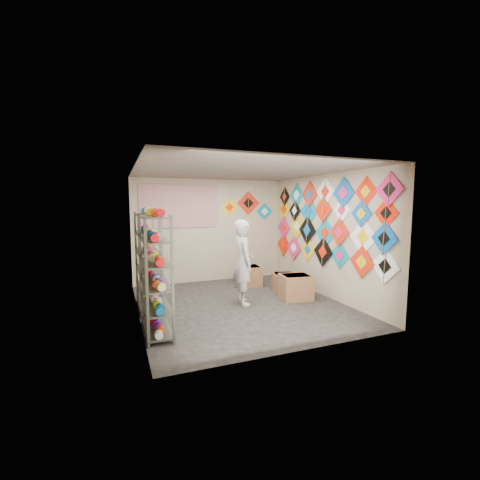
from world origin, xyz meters
name	(u,v)px	position (x,y,z in m)	size (l,w,h in m)	color
ground	(241,304)	(0.00, 0.00, 0.00)	(4.50, 4.50, 0.00)	black
room_walls	(241,225)	(0.00, 0.00, 1.64)	(4.50, 4.50, 4.50)	#B8A88D
shelf_rack_front	(155,274)	(-1.78, -0.85, 0.95)	(0.40, 1.10, 1.90)	#4C5147
shelf_rack_back	(148,261)	(-1.78, 0.45, 0.95)	(0.40, 1.10, 1.90)	#4C5147
string_spools	(151,262)	(-1.78, -0.20, 1.05)	(0.12, 2.36, 0.12)	#FF3473
kite_wall_display	(322,224)	(1.98, 0.05, 1.62)	(0.06, 4.27, 2.06)	white
back_wall_kites	(248,206)	(1.08, 2.24, 1.99)	(1.55, 0.02, 0.81)	yellow
poster	(179,206)	(-0.80, 2.23, 2.00)	(2.00, 0.01, 1.10)	#8351B0
shopkeeper	(243,262)	(0.07, 0.05, 0.87)	(0.48, 0.68, 1.74)	beige
carton_a	(296,287)	(1.25, -0.07, 0.27)	(0.64, 0.53, 0.53)	#9E6D45
carton_b	(283,282)	(1.36, 0.67, 0.21)	(0.51, 0.41, 0.41)	#9E6D45
carton_c	(250,276)	(0.79, 1.39, 0.25)	(0.52, 0.57, 0.49)	#9E6D45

